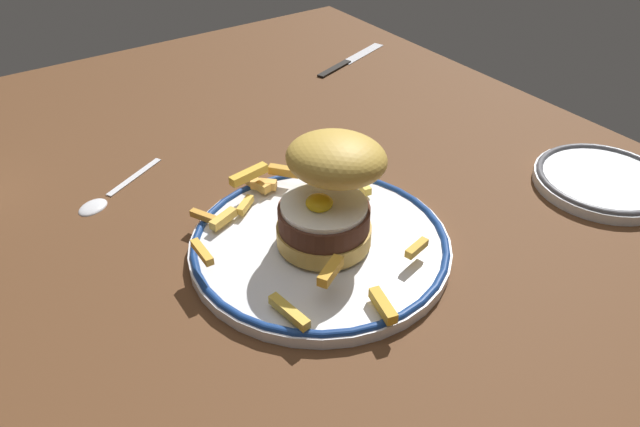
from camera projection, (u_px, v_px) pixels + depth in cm
name	position (u px, v px, depth cm)	size (l,w,h in cm)	color
ground_plane	(261.00, 248.00, 64.08)	(117.87, 101.36, 4.00)	#52311B
dinner_plate	(320.00, 244.00, 60.18)	(26.22, 26.22, 1.60)	silver
burger	(330.00, 189.00, 56.82)	(13.26, 13.46, 11.38)	gold
fries_pile	(286.00, 221.00, 60.16)	(26.43, 21.56, 2.95)	gold
side_plate	(603.00, 180.00, 69.67)	(15.66, 15.66, 1.60)	silver
knife	(346.00, 61.00, 100.21)	(7.40, 17.48, 0.70)	black
spoon	(102.00, 198.00, 67.52)	(7.97, 12.44, 0.90)	silver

